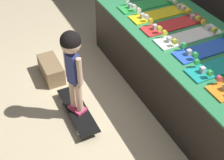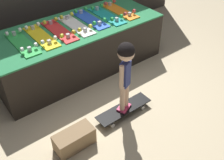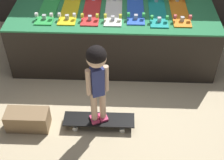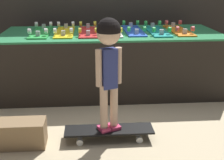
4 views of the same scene
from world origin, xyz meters
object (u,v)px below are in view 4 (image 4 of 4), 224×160
at_px(child, 109,54).
at_px(skateboard_white_on_rack, 111,31).
at_px(skateboard_yellow_on_rack, 65,31).
at_px(skateboard_orange_on_rack, 179,30).
at_px(skateboard_teal_on_rack, 157,30).
at_px(skateboard_green_on_rack, 41,32).
at_px(skateboard_on_floor, 109,131).
at_px(storage_box, 18,134).
at_px(skateboard_red_on_rack, 88,31).
at_px(skateboard_blue_on_rack, 133,30).

bearing_deg(child, skateboard_white_on_rack, 63.36).
height_order(skateboard_yellow_on_rack, skateboard_orange_on_rack, same).
bearing_deg(skateboard_teal_on_rack, skateboard_green_on_rack, 179.61).
bearing_deg(skateboard_white_on_rack, skateboard_yellow_on_rack, 179.53).
height_order(skateboard_on_floor, storage_box, storage_box).
height_order(skateboard_white_on_rack, child, child).
xyz_separation_m(skateboard_yellow_on_rack, child, (0.40, -1.17, 0.03)).
bearing_deg(skateboard_white_on_rack, child, -95.23).
distance_m(skateboard_red_on_rack, child, 1.18).
distance_m(skateboard_orange_on_rack, skateboard_on_floor, 1.59).
xyz_separation_m(skateboard_green_on_rack, skateboard_yellow_on_rack, (0.26, 0.01, 0.00)).
distance_m(skateboard_green_on_rack, skateboard_red_on_rack, 0.51).
bearing_deg(skateboard_white_on_rack, skateboard_red_on_rack, -179.68).
height_order(skateboard_orange_on_rack, skateboard_on_floor, skateboard_orange_on_rack).
height_order(skateboard_green_on_rack, skateboard_teal_on_rack, same).
height_order(skateboard_blue_on_rack, skateboard_teal_on_rack, same).
xyz_separation_m(child, storage_box, (-0.72, -0.05, -0.62)).
distance_m(skateboard_white_on_rack, skateboard_orange_on_rack, 0.77).
bearing_deg(skateboard_red_on_rack, skateboard_green_on_rack, -179.95).
height_order(skateboard_green_on_rack, storage_box, skateboard_green_on_rack).
height_order(skateboard_teal_on_rack, skateboard_orange_on_rack, same).
bearing_deg(skateboard_red_on_rack, skateboard_blue_on_rack, 4.57).
bearing_deg(skateboard_yellow_on_rack, skateboard_green_on_rack, -178.64).
distance_m(skateboard_red_on_rack, storage_box, 1.46).
bearing_deg(skateboard_white_on_rack, skateboard_orange_on_rack, 0.80).
bearing_deg(skateboard_yellow_on_rack, skateboard_red_on_rack, -1.26).
bearing_deg(skateboard_blue_on_rack, skateboard_orange_on_rack, -3.21).
relative_size(skateboard_teal_on_rack, child, 0.79).
relative_size(skateboard_red_on_rack, skateboard_teal_on_rack, 1.00).
xyz_separation_m(skateboard_yellow_on_rack, skateboard_orange_on_rack, (1.28, 0.01, 0.00)).
distance_m(skateboard_green_on_rack, storage_box, 1.35).
height_order(skateboard_red_on_rack, child, child).
xyz_separation_m(skateboard_blue_on_rack, skateboard_on_floor, (-0.36, -1.21, -0.62)).
bearing_deg(skateboard_on_floor, skateboard_green_on_rack, 119.47).
height_order(skateboard_yellow_on_rack, skateboard_on_floor, skateboard_yellow_on_rack).
height_order(skateboard_red_on_rack, skateboard_white_on_rack, same).
xyz_separation_m(skateboard_yellow_on_rack, storage_box, (-0.31, -1.22, -0.59)).
distance_m(skateboard_green_on_rack, skateboard_yellow_on_rack, 0.26).
distance_m(skateboard_green_on_rack, skateboard_on_floor, 1.47).
height_order(skateboard_white_on_rack, storage_box, skateboard_white_on_rack).
relative_size(skateboard_green_on_rack, skateboard_blue_on_rack, 1.00).
relative_size(skateboard_green_on_rack, storage_box, 1.65).
xyz_separation_m(skateboard_yellow_on_rack, skateboard_teal_on_rack, (1.02, -0.01, 0.00)).
distance_m(skateboard_white_on_rack, skateboard_on_floor, 1.33).
bearing_deg(storage_box, skateboard_teal_on_rack, 42.05).
relative_size(skateboard_red_on_rack, child, 0.79).
xyz_separation_m(skateboard_blue_on_rack, skateboard_teal_on_rack, (0.26, -0.05, 0.00)).
relative_size(skateboard_white_on_rack, child, 0.79).
bearing_deg(child, skateboard_green_on_rack, 98.05).
bearing_deg(skateboard_teal_on_rack, storage_box, -137.95).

